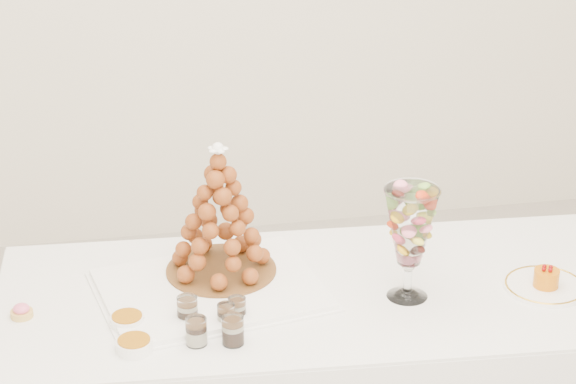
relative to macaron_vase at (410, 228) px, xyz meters
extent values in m
cube|color=white|center=(-0.18, 0.07, -0.21)|extent=(1.93, 0.87, 0.01)
cube|color=white|center=(-0.53, 0.12, -0.20)|extent=(0.66, 0.54, 0.02)
cylinder|color=white|center=(0.00, 0.00, -0.20)|extent=(0.11, 0.11, 0.02)
cylinder|color=white|center=(0.00, 0.00, -0.15)|extent=(0.02, 0.02, 0.08)
sphere|color=white|center=(0.00, 0.00, -0.11)|extent=(0.04, 0.04, 0.04)
cylinder|color=white|center=(0.39, -0.03, -0.20)|extent=(0.23, 0.23, 0.01)
cylinder|color=tan|center=(-1.04, 0.08, -0.20)|extent=(0.06, 0.06, 0.02)
ellipsoid|color=#E55E82|center=(-1.04, 0.08, -0.18)|extent=(0.04, 0.04, 0.03)
cylinder|color=white|center=(-0.61, -0.03, -0.17)|extent=(0.07, 0.07, 0.07)
cylinder|color=white|center=(-0.51, -0.06, -0.18)|extent=(0.05, 0.05, 0.06)
cylinder|color=white|center=(-0.48, -0.04, -0.18)|extent=(0.06, 0.06, 0.06)
cylinder|color=white|center=(-0.60, -0.14, -0.17)|extent=(0.06, 0.06, 0.07)
cylinder|color=white|center=(-0.50, -0.15, -0.17)|extent=(0.07, 0.07, 0.08)
cylinder|color=white|center=(-0.77, -0.01, -0.19)|extent=(0.09, 0.09, 0.03)
cylinder|color=white|center=(-0.76, -0.14, -0.19)|extent=(0.09, 0.09, 0.03)
cylinder|color=brown|center=(-0.49, 0.20, -0.19)|extent=(0.31, 0.31, 0.01)
cone|color=brown|center=(-0.49, 0.20, 0.00)|extent=(0.31, 0.31, 0.38)
sphere|color=white|center=(-0.49, 0.20, 0.18)|extent=(0.04, 0.04, 0.04)
cylinder|color=#CD6909|center=(0.39, -0.04, -0.17)|extent=(0.07, 0.07, 0.05)
sphere|color=#7E0404|center=(0.40, -0.03, -0.14)|extent=(0.01, 0.01, 0.01)
sphere|color=#7E0404|center=(0.39, -0.02, -0.14)|extent=(0.01, 0.01, 0.01)
sphere|color=#7E0404|center=(0.38, -0.04, -0.14)|extent=(0.01, 0.01, 0.01)
sphere|color=#7E0404|center=(0.39, -0.05, -0.14)|extent=(0.01, 0.01, 0.01)
camera|label=1|loc=(-0.82, -2.58, 1.34)|focal=70.00mm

